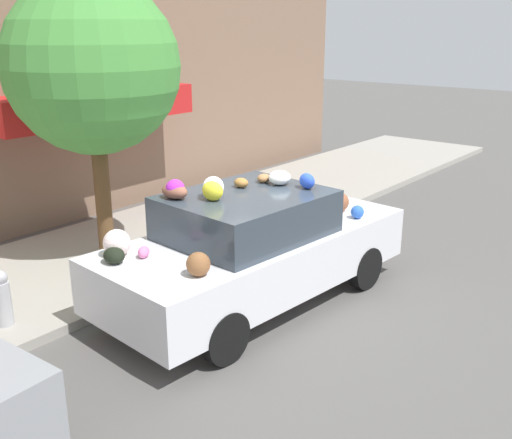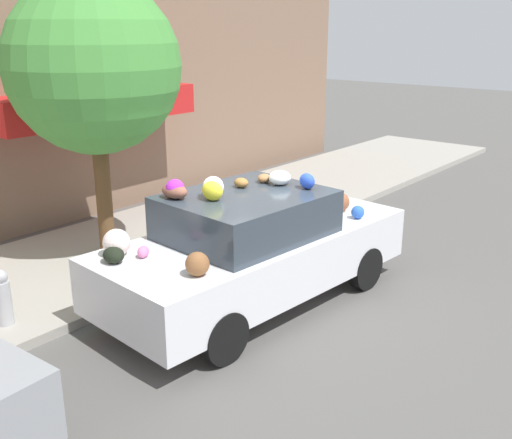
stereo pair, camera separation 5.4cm
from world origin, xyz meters
name	(u,v)px [view 2 (the right image)]	position (x,y,z in m)	size (l,w,h in m)	color
ground_plane	(252,299)	(0.00, 0.00, 0.00)	(60.00, 60.00, 0.00)	#565451
sidewalk_curb	(126,250)	(0.00, 2.70, 0.06)	(24.00, 3.20, 0.13)	#9E998E
building_facade	(39,92)	(0.06, 4.91, 2.45)	(18.00, 1.20, 4.95)	#846651
street_tree	(93,67)	(-0.41, 2.61, 2.99)	(2.52, 2.52, 4.13)	brown
fire_hydrant	(3,298)	(-2.62, 1.68, 0.47)	(0.20, 0.20, 0.70)	#B2B2B7
art_car	(253,247)	(-0.05, -0.07, 0.80)	(4.51, 2.11, 1.81)	silver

